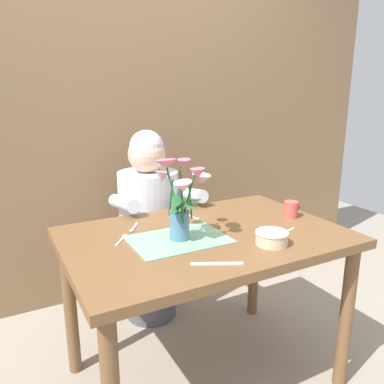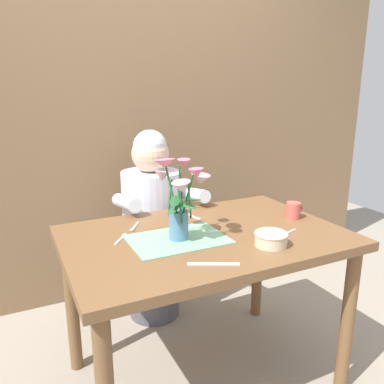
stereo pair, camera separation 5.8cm
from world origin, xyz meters
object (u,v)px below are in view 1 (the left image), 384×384
at_px(seated_person, 149,229).
at_px(flower_vase, 181,197).
at_px(ceramic_bowl, 272,237).
at_px(dinner_knife, 217,264).
at_px(ceramic_mug, 291,209).

xyz_separation_m(seated_person, flower_vase, (-0.11, -0.64, 0.37)).
bearing_deg(flower_vase, seated_person, 80.51).
bearing_deg(ceramic_bowl, dinner_knife, -169.63).
bearing_deg(flower_vase, ceramic_bowl, -35.17).
relative_size(ceramic_bowl, ceramic_mug, 1.46).
xyz_separation_m(dinner_knife, ceramic_mug, (0.60, 0.28, 0.04)).
bearing_deg(ceramic_mug, ceramic_bowl, -143.46).
height_order(ceramic_bowl, dinner_knife, ceramic_bowl).
distance_m(seated_person, flower_vase, 0.74).
height_order(seated_person, dinner_knife, seated_person).
height_order(flower_vase, ceramic_bowl, flower_vase).
bearing_deg(ceramic_mug, flower_vase, -178.67).
xyz_separation_m(seated_person, ceramic_mug, (0.50, -0.62, 0.22)).
bearing_deg(ceramic_mug, dinner_knife, -154.91).
bearing_deg(seated_person, flower_vase, -96.21).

